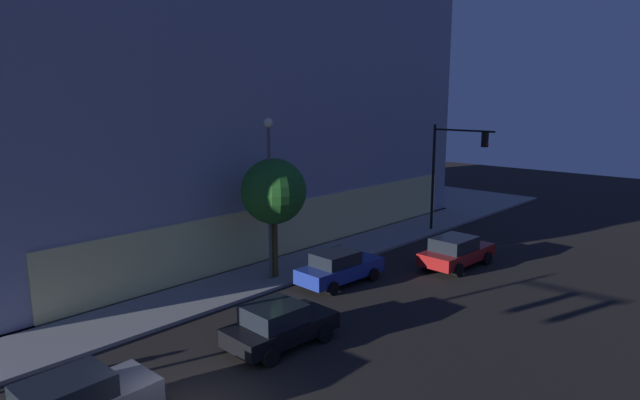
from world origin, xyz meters
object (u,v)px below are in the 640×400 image
modern_building (188,71)px  car_black (279,325)px  traffic_light_far_corner (450,161)px  sidewalk_tree (274,192)px  street_lamp_sidewalk (269,179)px  car_blue (339,267)px  car_red (456,251)px

modern_building → car_black: size_ratio=7.75×
traffic_light_far_corner → sidewalk_tree: (-13.80, 1.66, -0.43)m
car_black → street_lamp_sidewalk: bearing=50.4°
traffic_light_far_corner → car_blue: (-12.14, -1.11, -4.01)m
car_black → car_blue: car_blue is taller
street_lamp_sidewalk → car_black: (-4.45, -5.39, -4.23)m
sidewalk_tree → car_black: (-4.82, -5.50, -3.58)m
car_blue → car_red: size_ratio=0.97×
traffic_light_far_corner → car_red: (-5.94, -3.91, -3.98)m
modern_building → car_black: 22.95m
modern_building → sidewalk_tree: bearing=-107.9°
traffic_light_far_corner → car_blue: size_ratio=1.51×
modern_building → street_lamp_sidewalk: size_ratio=4.23×
street_lamp_sidewalk → car_red: street_lamp_sidewalk is taller
sidewalk_tree → car_black: sidewalk_tree is taller
modern_building → car_red: size_ratio=6.90×
traffic_light_far_corner → car_black: 19.43m
car_blue → car_black: bearing=-157.1°
modern_building → sidewalk_tree: 15.17m
sidewalk_tree → car_blue: bearing=-59.1°
traffic_light_far_corner → car_red: bearing=-146.6°
modern_building → car_black: (-9.06, -18.65, -9.85)m
street_lamp_sidewalk → sidewalk_tree: bearing=16.3°
modern_building → car_black: modern_building is taller
traffic_light_far_corner → street_lamp_sidewalk: size_ratio=0.90×
sidewalk_tree → car_black: 8.14m
traffic_light_far_corner → car_black: size_ratio=1.65×
traffic_light_far_corner → car_black: (-18.62, -3.84, -4.02)m
car_red → car_black: bearing=179.7°
modern_building → traffic_light_far_corner: modern_building is taller
sidewalk_tree → car_blue: 4.81m
car_red → modern_building: bearing=101.0°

